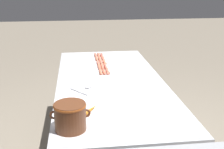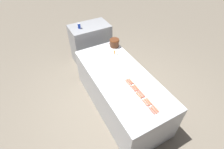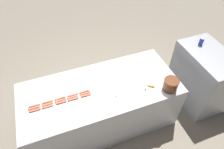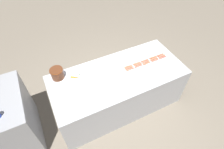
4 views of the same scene
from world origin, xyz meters
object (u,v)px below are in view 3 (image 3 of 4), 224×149
at_px(hot_dog_2, 60,98).
at_px(bean_pot, 171,84).
at_px(hot_dog_4, 84,92).
at_px(hot_dog_0, 34,106).
at_px(hot_dog_9, 85,93).
at_px(hot_dog_13, 73,99).
at_px(hot_dog_6, 47,104).
at_px(hot_dog_10, 35,110).
at_px(soda_can, 201,41).
at_px(hot_dog_7, 60,100).
at_px(serving_spoon, 120,96).
at_px(carrot, 148,86).
at_px(back_cabinet, 201,77).
at_px(hot_dog_11, 47,107).
at_px(hot_dog_1, 47,102).
at_px(hot_dog_5, 34,108).
at_px(hot_dog_12, 61,102).
at_px(hot_dog_14, 86,95).
at_px(hot_dog_3, 73,95).
at_px(hot_dog_8, 72,97).

height_order(hot_dog_2, bean_pot, bean_pot).
xyz_separation_m(hot_dog_2, bean_pot, (0.36, 1.45, 0.09)).
distance_m(hot_dog_4, bean_pot, 1.18).
bearing_deg(hot_dog_4, hot_dog_0, -90.42).
distance_m(hot_dog_9, hot_dog_13, 0.18).
bearing_deg(hot_dog_0, hot_dog_6, 76.03).
bearing_deg(hot_dog_10, soda_can, 94.60).
xyz_separation_m(hot_dog_2, hot_dog_9, (0.04, 0.33, 0.00)).
xyz_separation_m(hot_dog_7, serving_spoon, (0.21, 0.76, -0.01)).
relative_size(serving_spoon, carrot, 1.45).
relative_size(back_cabinet, hot_dog_11, 6.88).
height_order(hot_dog_1, hot_dog_5, same).
bearing_deg(hot_dog_5, hot_dog_13, 85.81).
xyz_separation_m(hot_dog_0, soda_can, (-0.13, 2.62, 0.24)).
distance_m(hot_dog_1, hot_dog_11, 0.07).
relative_size(hot_dog_0, bean_pot, 0.58).
relative_size(hot_dog_12, hot_dog_14, 1.00).
bearing_deg(hot_dog_14, hot_dog_5, -93.10).
height_order(hot_dog_6, bean_pot, bean_pot).
height_order(bean_pot, soda_can, soda_can).
xyz_separation_m(hot_dog_13, hot_dog_14, (-0.00, 0.17, 0.00)).
height_order(hot_dog_3, hot_dog_14, same).
relative_size(hot_dog_2, soda_can, 1.19).
bearing_deg(hot_dog_4, back_cabinet, 86.62).
distance_m(hot_dog_2, hot_dog_4, 0.33).
bearing_deg(hot_dog_12, hot_dog_14, 89.92).
bearing_deg(hot_dog_11, hot_dog_3, 101.54).
height_order(hot_dog_3, hot_dog_13, same).
xyz_separation_m(back_cabinet, hot_dog_7, (-0.08, -2.31, 0.34)).
height_order(hot_dog_3, hot_dog_9, same).
bearing_deg(hot_dog_13, hot_dog_10, -89.68).
xyz_separation_m(hot_dog_3, hot_dog_9, (0.03, 0.17, 0.00)).
distance_m(hot_dog_5, hot_dog_6, 0.17).
distance_m(hot_dog_2, hot_dog_6, 0.18).
distance_m(hot_dog_14, serving_spoon, 0.46).
relative_size(hot_dog_2, hot_dog_4, 1.00).
xyz_separation_m(hot_dog_12, hot_dog_13, (0.00, 0.16, 0.00)).
relative_size(hot_dog_4, hot_dog_9, 1.00).
relative_size(back_cabinet, hot_dog_12, 6.88).
relative_size(hot_dog_14, bean_pot, 0.58).
bearing_deg(hot_dog_8, carrot, 80.13).
bearing_deg(hot_dog_9, hot_dog_6, -89.82).
bearing_deg(hot_dog_9, hot_dog_13, -78.72).
relative_size(bean_pot, soda_can, 2.07).
distance_m(hot_dog_11, bean_pot, 1.66).
relative_size(back_cabinet, hot_dog_5, 6.89).
bearing_deg(hot_dog_0, hot_dog_11, 64.02).
relative_size(hot_dog_8, hot_dog_14, 1.00).
bearing_deg(hot_dog_2, hot_dog_1, -88.86).
bearing_deg(hot_dog_3, hot_dog_12, -68.23).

